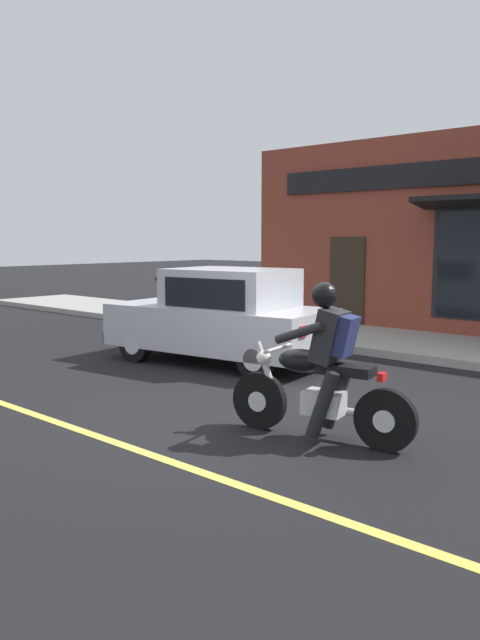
# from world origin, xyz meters

# --- Properties ---
(ground_plane) EXTENTS (80.00, 80.00, 0.00)m
(ground_plane) POSITION_xyz_m (0.00, 0.00, 0.00)
(ground_plane) COLOR black
(sidewalk_curb) EXTENTS (2.60, 22.00, 0.14)m
(sidewalk_curb) POSITION_xyz_m (5.36, 3.00, 0.07)
(sidewalk_curb) COLOR #9E9B93
(sidewalk_curb) RESTS_ON ground
(motorcycle_with_rider) EXTENTS (0.68, 2.01, 1.62)m
(motorcycle_with_rider) POSITION_xyz_m (-0.34, -1.42, 0.68)
(motorcycle_with_rider) COLOR black
(motorcycle_with_rider) RESTS_ON ground
(car_hatchback) EXTENTS (2.10, 3.96, 1.57)m
(car_hatchback) POSITION_xyz_m (1.92, 2.08, 0.77)
(car_hatchback) COLOR black
(car_hatchback) RESTS_ON ground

